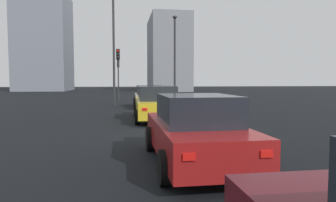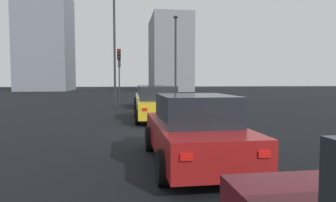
# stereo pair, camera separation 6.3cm
# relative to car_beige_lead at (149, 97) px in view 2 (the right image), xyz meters

# --- Properties ---
(ground_plane) EXTENTS (160.00, 160.00, 0.20)m
(ground_plane) POSITION_rel_car_beige_lead_xyz_m (-9.83, -0.05, -0.84)
(ground_plane) COLOR black
(car_beige_lead) EXTENTS (4.43, 2.13, 1.53)m
(car_beige_lead) POSITION_rel_car_beige_lead_xyz_m (0.00, 0.00, 0.00)
(car_beige_lead) COLOR tan
(car_beige_lead) RESTS_ON ground_plane
(car_yellow_second) EXTENTS (4.85, 2.14, 1.60)m
(car_yellow_second) POSITION_rel_car_beige_lead_xyz_m (-6.91, 0.17, 0.03)
(car_yellow_second) COLOR gold
(car_yellow_second) RESTS_ON ground_plane
(car_red_third) EXTENTS (4.44, 1.98, 1.55)m
(car_red_third) POSITION_rel_car_beige_lead_xyz_m (-14.57, 0.10, 0.01)
(car_red_third) COLOR maroon
(car_red_third) RESTS_ON ground_plane
(traffic_light_near_left) EXTENTS (0.32, 0.29, 4.25)m
(traffic_light_near_left) POSITION_rel_car_beige_lead_xyz_m (14.48, 2.36, 2.32)
(traffic_light_near_left) COLOR #2D2D30
(traffic_light_near_left) RESTS_ON ground_plane
(traffic_light_near_right) EXTENTS (0.33, 0.30, 4.50)m
(traffic_light_near_right) POSITION_rel_car_beige_lead_xyz_m (5.03, 2.18, 2.48)
(traffic_light_near_right) COLOR #2D2D30
(traffic_light_near_right) RESTS_ON ground_plane
(street_lamp_kerbside) EXTENTS (0.56, 0.36, 6.91)m
(street_lamp_kerbside) POSITION_rel_car_beige_lead_xyz_m (2.67, -2.28, 3.36)
(street_lamp_kerbside) COLOR #2D2D30
(street_lamp_kerbside) RESTS_ON ground_plane
(street_lamp_far) EXTENTS (0.56, 0.36, 8.98)m
(street_lamp_far) POSITION_rel_car_beige_lead_xyz_m (1.28, 2.40, 4.43)
(street_lamp_far) COLOR #2D2D30
(street_lamp_far) RESTS_ON ground_plane
(building_facade_left) EXTENTS (12.78, 6.49, 12.88)m
(building_facade_left) POSITION_rel_car_beige_lead_xyz_m (33.00, -6.05, 5.70)
(building_facade_left) COLOR gray
(building_facade_left) RESTS_ON ground_plane
(building_facade_center) EXTENTS (10.63, 8.59, 17.33)m
(building_facade_center) POSITION_rel_car_beige_lead_xyz_m (37.06, 15.95, 7.93)
(building_facade_center) COLOR gray
(building_facade_center) RESTS_ON ground_plane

